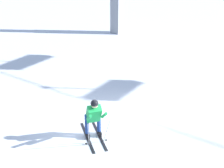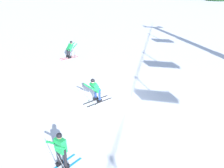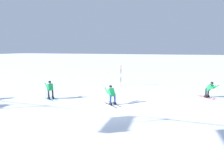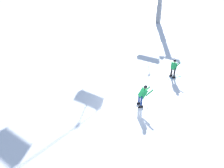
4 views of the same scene
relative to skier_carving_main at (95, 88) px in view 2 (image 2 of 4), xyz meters
The scene contains 4 objects.
ground_plane 1.32m from the skier_carving_main, 98.80° to the left, with size 260.00×260.00×0.00m, color white.
skier_carving_main is the anchor object (origin of this frame).
skier_distant_uphill 8.71m from the skier_carving_main, 150.49° to the right, with size 1.63×1.51×1.60m.
skier_distant_downhill 5.41m from the skier_carving_main, ahead, with size 1.62×1.12×1.61m.
Camera 2 is at (12.53, 2.53, 6.87)m, focal length 40.26 mm.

